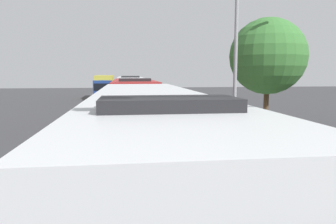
% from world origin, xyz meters
% --- Properties ---
extents(bus_lead, '(2.58, 12.05, 3.21)m').
position_xyz_m(bus_lead, '(-1.30, 11.14, 1.69)').
color(bus_lead, silver).
rests_on(bus_lead, ground_plane).
extents(bus_second_in_line, '(2.58, 11.54, 3.21)m').
position_xyz_m(bus_second_in_line, '(-1.30, 24.83, 1.69)').
color(bus_second_in_line, maroon).
rests_on(bus_second_in_line, ground_plane).
extents(bus_middle, '(2.58, 11.94, 3.21)m').
position_xyz_m(bus_middle, '(-1.30, 38.72, 1.69)').
color(bus_middle, silver).
rests_on(bus_middle, ground_plane).
extents(white_suv, '(1.86, 4.91, 1.90)m').
position_xyz_m(white_suv, '(2.40, 12.35, 1.03)').
color(white_suv, maroon).
rests_on(white_suv, ground_plane).
extents(box_truck_oncoming, '(2.35, 8.11, 3.15)m').
position_xyz_m(box_truck_oncoming, '(-4.60, 48.14, 1.71)').
color(box_truck_oncoming, navy).
rests_on(box_truck_oncoming, ground_plane).
extents(streetlamp_mid, '(6.19, 0.28, 7.80)m').
position_xyz_m(streetlamp_mid, '(4.10, 20.37, 4.98)').
color(streetlamp_mid, gray).
rests_on(streetlamp_mid, sidewalk).
extents(roadside_tree, '(4.74, 4.74, 6.75)m').
position_xyz_m(roadside_tree, '(7.00, 22.69, 4.53)').
color(roadside_tree, '#4C3823').
rests_on(roadside_tree, sidewalk).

